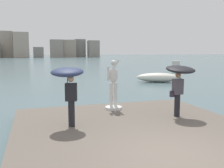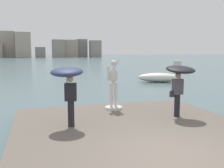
{
  "view_description": "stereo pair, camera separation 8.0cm",
  "coord_description": "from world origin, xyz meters",
  "px_view_note": "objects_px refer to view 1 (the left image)",
  "views": [
    {
      "loc": [
        -3.19,
        -5.22,
        2.93
      ],
      "look_at": [
        0.0,
        4.96,
        1.55
      ],
      "focal_mm": 40.3,
      "sensor_mm": 36.0,
      "label": 1
    },
    {
      "loc": [
        -3.12,
        -5.24,
        2.93
      ],
      "look_at": [
        0.0,
        4.96,
        1.55
      ],
      "focal_mm": 40.3,
      "sensor_mm": 36.0,
      "label": 2
    }
  ],
  "objects_px": {
    "onlooker_right": "(180,76)",
    "statue_white_figure": "(113,88)",
    "boat_near": "(177,67)",
    "onlooker_left": "(68,79)",
    "boat_mid": "(158,77)"
  },
  "relations": [
    {
      "from": "onlooker_right",
      "to": "statue_white_figure",
      "type": "bearing_deg",
      "value": 137.43
    },
    {
      "from": "statue_white_figure",
      "to": "boat_near",
      "type": "relative_size",
      "value": 0.62
    },
    {
      "from": "statue_white_figure",
      "to": "onlooker_left",
      "type": "bearing_deg",
      "value": -138.36
    },
    {
      "from": "onlooker_left",
      "to": "statue_white_figure",
      "type": "bearing_deg",
      "value": 41.64
    },
    {
      "from": "statue_white_figure",
      "to": "onlooker_right",
      "type": "height_order",
      "value": "statue_white_figure"
    },
    {
      "from": "onlooker_left",
      "to": "onlooker_right",
      "type": "distance_m",
      "value": 4.31
    },
    {
      "from": "onlooker_right",
      "to": "boat_near",
      "type": "height_order",
      "value": "onlooker_right"
    },
    {
      "from": "onlooker_left",
      "to": "boat_mid",
      "type": "height_order",
      "value": "onlooker_left"
    },
    {
      "from": "onlooker_right",
      "to": "boat_mid",
      "type": "distance_m",
      "value": 14.69
    },
    {
      "from": "boat_near",
      "to": "boat_mid",
      "type": "bearing_deg",
      "value": -127.79
    },
    {
      "from": "onlooker_left",
      "to": "onlooker_right",
      "type": "xyz_separation_m",
      "value": [
        4.31,
        0.06,
        -0.04
      ]
    },
    {
      "from": "boat_mid",
      "to": "boat_near",
      "type": "bearing_deg",
      "value": 52.21
    },
    {
      "from": "statue_white_figure",
      "to": "boat_near",
      "type": "bearing_deg",
      "value": 53.13
    },
    {
      "from": "boat_near",
      "to": "onlooker_right",
      "type": "bearing_deg",
      "value": -121.8
    },
    {
      "from": "boat_near",
      "to": "boat_mid",
      "type": "height_order",
      "value": "boat_near"
    }
  ]
}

